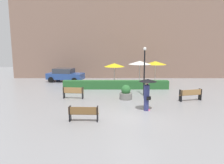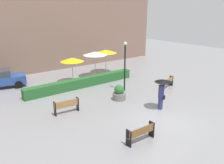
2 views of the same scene
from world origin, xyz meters
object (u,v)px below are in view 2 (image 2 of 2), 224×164
(lamp_post, at_px, (125,61))
(bench_far_right, at_px, (168,82))
(bench_near_left, at_px, (141,133))
(pedestrian_with_umbrella, at_px, (162,89))
(patio_umbrella_yellow_far, at_px, (106,51))
(patio_umbrella_white, at_px, (95,53))
(bench_far_left, at_px, (67,105))
(planter_pot, at_px, (119,93))
(patio_umbrella_yellow, at_px, (72,60))

(lamp_post, bearing_deg, bench_far_right, -28.10)
(bench_near_left, distance_m, pedestrian_with_umbrella, 4.46)
(lamp_post, xyz_separation_m, patio_umbrella_yellow_far, (2.01, 5.49, -0.14))
(bench_near_left, bearing_deg, bench_far_right, 30.98)
(bench_far_right, relative_size, patio_umbrella_white, 0.71)
(bench_near_left, height_order, bench_far_right, bench_far_right)
(bench_far_left, height_order, patio_umbrella_yellow_far, patio_umbrella_yellow_far)
(lamp_post, relative_size, patio_umbrella_yellow_far, 1.62)
(patio_umbrella_white, bearing_deg, bench_far_left, -135.96)
(bench_far_right, xyz_separation_m, planter_pot, (-4.96, 0.51, -0.05))
(lamp_post, bearing_deg, patio_umbrella_white, 87.40)
(planter_pot, height_order, patio_umbrella_yellow, patio_umbrella_yellow)
(lamp_post, xyz_separation_m, patio_umbrella_yellow, (-2.46, 4.49, -0.29))
(bench_near_left, bearing_deg, patio_umbrella_yellow, 80.40)
(patio_umbrella_yellow_far, bearing_deg, bench_far_right, -79.55)
(patio_umbrella_white, bearing_deg, planter_pot, -106.72)
(patio_umbrella_yellow, relative_size, patio_umbrella_white, 0.91)
(patio_umbrella_white, relative_size, patio_umbrella_yellow_far, 1.03)
(bench_far_right, bearing_deg, pedestrian_with_umbrella, -145.80)
(bench_far_right, xyz_separation_m, patio_umbrella_white, (-3.14, 6.58, 1.89))
(bench_near_left, distance_m, bench_far_right, 8.93)
(lamp_post, height_order, patio_umbrella_yellow, lamp_post)
(bench_far_left, relative_size, pedestrian_with_umbrella, 0.80)
(bench_far_left, xyz_separation_m, bench_far_right, (9.18, -0.74, -0.01))
(bench_near_left, distance_m, patio_umbrella_white, 12.21)
(planter_pot, xyz_separation_m, patio_umbrella_yellow, (-0.86, 5.77, 1.71))
(bench_far_left, xyz_separation_m, patio_umbrella_yellow, (3.36, 5.54, 1.66))
(pedestrian_with_umbrella, xyz_separation_m, patio_umbrella_yellow, (-2.03, 8.85, 0.75))
(bench_far_right, distance_m, patio_umbrella_yellow, 8.72)
(bench_near_left, xyz_separation_m, pedestrian_with_umbrella, (3.87, 2.02, 0.95))
(bench_far_left, height_order, bench_far_right, bench_far_left)
(bench_near_left, distance_m, patio_umbrella_yellow_far, 13.58)
(bench_near_left, relative_size, patio_umbrella_yellow, 0.71)
(patio_umbrella_yellow, bearing_deg, pedestrian_with_umbrella, -77.10)
(bench_far_right, xyz_separation_m, patio_umbrella_yellow, (-5.82, 6.28, 1.67))
(pedestrian_with_umbrella, height_order, patio_umbrella_white, patio_umbrella_white)
(bench_near_left, height_order, pedestrian_with_umbrella, pedestrian_with_umbrella)
(patio_umbrella_yellow, height_order, patio_umbrella_white, patio_umbrella_white)
(bench_far_left, xyz_separation_m, patio_umbrella_yellow_far, (7.83, 6.54, 1.80))
(bench_far_left, xyz_separation_m, planter_pot, (4.22, -0.23, -0.05))
(pedestrian_with_umbrella, bearing_deg, planter_pot, 110.75)
(pedestrian_with_umbrella, xyz_separation_m, patio_umbrella_yellow_far, (2.45, 9.86, 0.89))
(bench_far_left, height_order, patio_umbrella_white, patio_umbrella_white)
(planter_pot, bearing_deg, patio_umbrella_yellow_far, 61.90)
(bench_near_left, height_order, patio_umbrella_yellow, patio_umbrella_yellow)
(pedestrian_with_umbrella, distance_m, patio_umbrella_white, 9.23)
(patio_umbrella_yellow, xyz_separation_m, patio_umbrella_yellow_far, (4.47, 1.01, 0.14))
(planter_pot, relative_size, patio_umbrella_white, 0.44)
(pedestrian_with_umbrella, xyz_separation_m, lamp_post, (0.44, 4.37, 1.03))
(patio_umbrella_yellow, distance_m, patio_umbrella_white, 2.71)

